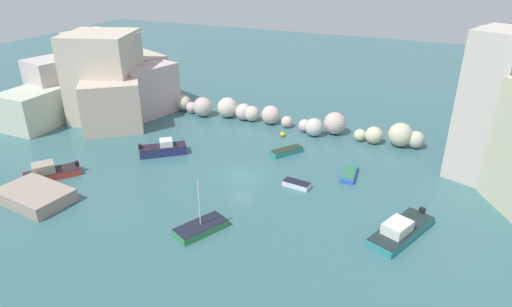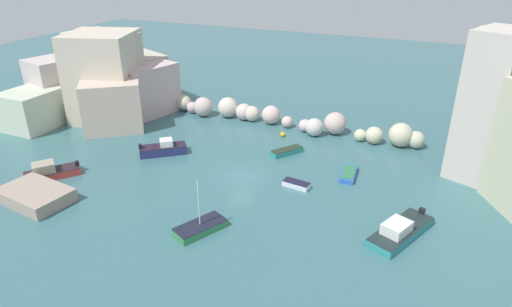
{
  "view_description": "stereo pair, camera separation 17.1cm",
  "coord_description": "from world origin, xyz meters",
  "px_view_note": "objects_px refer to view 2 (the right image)",
  "views": [
    {
      "loc": [
        17.11,
        -35.8,
        21.14
      ],
      "look_at": [
        0.0,
        3.54,
        1.0
      ],
      "focal_mm": 31.28,
      "sensor_mm": 36.0,
      "label": 1
    },
    {
      "loc": [
        17.26,
        -35.73,
        21.14
      ],
      "look_at": [
        0.0,
        3.54,
        1.0
      ],
      "focal_mm": 31.28,
      "sensor_mm": 36.0,
      "label": 2
    }
  ],
  "objects_px": {
    "moored_boat_0": "(163,149)",
    "moored_boat_6": "(50,172)",
    "moored_boat_2": "(200,227)",
    "moored_boat_4": "(296,184)",
    "stone_dock": "(35,195)",
    "channel_buoy": "(283,134)",
    "moored_boat_3": "(287,151)",
    "moored_boat_1": "(349,174)",
    "moored_boat_5": "(400,231)"
  },
  "relations": [
    {
      "from": "moored_boat_2",
      "to": "moored_boat_3",
      "type": "height_order",
      "value": "moored_boat_2"
    },
    {
      "from": "stone_dock",
      "to": "channel_buoy",
      "type": "relative_size",
      "value": 10.5
    },
    {
      "from": "moored_boat_5",
      "to": "moored_boat_3",
      "type": "bearing_deg",
      "value": -105.97
    },
    {
      "from": "stone_dock",
      "to": "moored_boat_3",
      "type": "height_order",
      "value": "stone_dock"
    },
    {
      "from": "moored_boat_4",
      "to": "moored_boat_6",
      "type": "height_order",
      "value": "moored_boat_6"
    },
    {
      "from": "moored_boat_4",
      "to": "moored_boat_6",
      "type": "bearing_deg",
      "value": 26.52
    },
    {
      "from": "moored_boat_5",
      "to": "moored_boat_6",
      "type": "xyz_separation_m",
      "value": [
        -33.37,
        -3.75,
        0.09
      ]
    },
    {
      "from": "channel_buoy",
      "to": "moored_boat_4",
      "type": "xyz_separation_m",
      "value": [
        5.56,
        -11.08,
        -0.03
      ]
    },
    {
      "from": "stone_dock",
      "to": "channel_buoy",
      "type": "bearing_deg",
      "value": 56.53
    },
    {
      "from": "moored_boat_2",
      "to": "moored_boat_6",
      "type": "height_order",
      "value": "moored_boat_2"
    },
    {
      "from": "stone_dock",
      "to": "moored_boat_1",
      "type": "relative_size",
      "value": 1.77
    },
    {
      "from": "moored_boat_5",
      "to": "channel_buoy",
      "type": "bearing_deg",
      "value": -111.5
    },
    {
      "from": "moored_boat_4",
      "to": "moored_boat_3",
      "type": "bearing_deg",
      "value": -55.38
    },
    {
      "from": "moored_boat_3",
      "to": "moored_boat_4",
      "type": "height_order",
      "value": "moored_boat_3"
    },
    {
      "from": "moored_boat_2",
      "to": "moored_boat_6",
      "type": "xyz_separation_m",
      "value": [
        -18.43,
        2.01,
        0.28
      ]
    },
    {
      "from": "channel_buoy",
      "to": "moored_boat_0",
      "type": "relative_size",
      "value": 0.12
    },
    {
      "from": "moored_boat_0",
      "to": "moored_boat_3",
      "type": "distance_m",
      "value": 13.73
    },
    {
      "from": "moored_boat_2",
      "to": "moored_boat_5",
      "type": "distance_m",
      "value": 16.02
    },
    {
      "from": "moored_boat_2",
      "to": "moored_boat_5",
      "type": "relative_size",
      "value": 0.66
    },
    {
      "from": "moored_boat_0",
      "to": "moored_boat_6",
      "type": "distance_m",
      "value": 11.68
    },
    {
      "from": "moored_boat_3",
      "to": "moored_boat_5",
      "type": "xyz_separation_m",
      "value": [
        13.58,
        -10.93,
        0.21
      ]
    },
    {
      "from": "channel_buoy",
      "to": "moored_boat_5",
      "type": "bearing_deg",
      "value": -44.35
    },
    {
      "from": "moored_boat_3",
      "to": "stone_dock",
      "type": "bearing_deg",
      "value": -8.32
    },
    {
      "from": "moored_boat_0",
      "to": "moored_boat_6",
      "type": "relative_size",
      "value": 0.95
    },
    {
      "from": "moored_boat_3",
      "to": "moored_boat_6",
      "type": "xyz_separation_m",
      "value": [
        -19.8,
        -14.68,
        0.3
      ]
    },
    {
      "from": "moored_boat_3",
      "to": "moored_boat_6",
      "type": "bearing_deg",
      "value": -18.72
    },
    {
      "from": "moored_boat_1",
      "to": "moored_boat_2",
      "type": "relative_size",
      "value": 0.76
    },
    {
      "from": "moored_boat_0",
      "to": "moored_boat_1",
      "type": "height_order",
      "value": "moored_boat_0"
    },
    {
      "from": "moored_boat_0",
      "to": "moored_boat_1",
      "type": "relative_size",
      "value": 1.4
    },
    {
      "from": "channel_buoy",
      "to": "moored_boat_2",
      "type": "relative_size",
      "value": 0.13
    },
    {
      "from": "moored_boat_3",
      "to": "channel_buoy",
      "type": "bearing_deg",
      "value": -119.52
    },
    {
      "from": "moored_boat_2",
      "to": "moored_boat_5",
      "type": "height_order",
      "value": "moored_boat_2"
    },
    {
      "from": "moored_boat_1",
      "to": "moored_boat_4",
      "type": "distance_m",
      "value": 5.88
    },
    {
      "from": "moored_boat_2",
      "to": "moored_boat_6",
      "type": "distance_m",
      "value": 18.54
    },
    {
      "from": "moored_boat_0",
      "to": "moored_boat_4",
      "type": "height_order",
      "value": "moored_boat_0"
    },
    {
      "from": "stone_dock",
      "to": "moored_boat_1",
      "type": "distance_m",
      "value": 29.73
    },
    {
      "from": "moored_boat_0",
      "to": "moored_boat_2",
      "type": "distance_m",
      "value": 15.84
    },
    {
      "from": "moored_boat_2",
      "to": "moored_boat_6",
      "type": "bearing_deg",
      "value": 109.75
    },
    {
      "from": "moored_boat_0",
      "to": "moored_boat_3",
      "type": "bearing_deg",
      "value": -15.16
    },
    {
      "from": "stone_dock",
      "to": "channel_buoy",
      "type": "distance_m",
      "value": 27.66
    },
    {
      "from": "moored_boat_0",
      "to": "moored_boat_6",
      "type": "bearing_deg",
      "value": -166.97
    },
    {
      "from": "moored_boat_5",
      "to": "moored_boat_6",
      "type": "relative_size",
      "value": 1.34
    },
    {
      "from": "stone_dock",
      "to": "moored_boat_0",
      "type": "xyz_separation_m",
      "value": [
        4.82,
        13.13,
        0.01
      ]
    },
    {
      "from": "stone_dock",
      "to": "channel_buoy",
      "type": "xyz_separation_m",
      "value": [
        15.25,
        23.07,
        -0.3
      ]
    },
    {
      "from": "moored_boat_1",
      "to": "moored_boat_5",
      "type": "xyz_separation_m",
      "value": [
        6.02,
        -8.46,
        0.27
      ]
    },
    {
      "from": "moored_boat_2",
      "to": "channel_buoy",
      "type": "bearing_deg",
      "value": 28.09
    },
    {
      "from": "moored_boat_1",
      "to": "moored_boat_2",
      "type": "distance_m",
      "value": 16.79
    },
    {
      "from": "moored_boat_1",
      "to": "moored_boat_6",
      "type": "bearing_deg",
      "value": -70.35
    },
    {
      "from": "channel_buoy",
      "to": "moored_boat_1",
      "type": "height_order",
      "value": "channel_buoy"
    },
    {
      "from": "moored_boat_2",
      "to": "moored_boat_4",
      "type": "bearing_deg",
      "value": 0.57
    }
  ]
}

